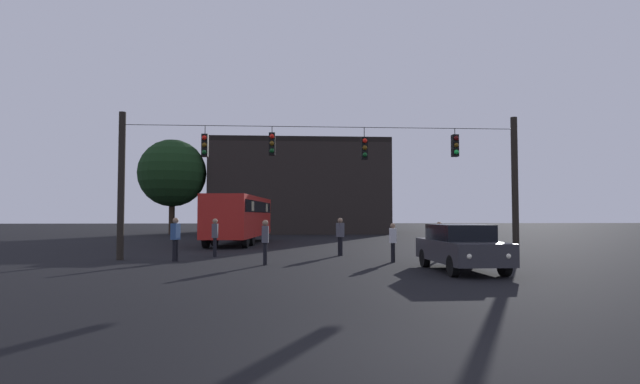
{
  "coord_description": "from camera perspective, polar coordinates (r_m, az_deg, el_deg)",
  "views": [
    {
      "loc": [
        -1.53,
        -6.29,
        1.82
      ],
      "look_at": [
        0.25,
        20.57,
        3.08
      ],
      "focal_mm": 28.11,
      "sensor_mm": 36.0,
      "label": 1
    }
  ],
  "objects": [
    {
      "name": "pedestrian_far_side",
      "position": [
        19.77,
        8.3,
        -5.47
      ],
      "size": [
        0.26,
        0.38,
        1.52
      ],
      "color": "black",
      "rests_on": "ground"
    },
    {
      "name": "pedestrian_crossing_center",
      "position": [
        22.75,
        2.31,
        -4.83
      ],
      "size": [
        0.36,
        0.42,
        1.7
      ],
      "color": "black",
      "rests_on": "ground"
    },
    {
      "name": "overhead_signal_span",
      "position": [
        21.18,
        0.44,
        2.1
      ],
      "size": [
        16.98,
        0.44,
        6.11
      ],
      "color": "black",
      "rests_on": "ground"
    },
    {
      "name": "city_bus",
      "position": [
        32.57,
        -9.08,
        -2.56
      ],
      "size": [
        3.54,
        11.19,
        3.0
      ],
      "color": "#B21E19",
      "rests_on": "ground"
    },
    {
      "name": "pedestrian_crossing_right",
      "position": [
        18.59,
        -6.26,
        -5.4
      ],
      "size": [
        0.25,
        0.36,
        1.65
      ],
      "color": "black",
      "rests_on": "ground"
    },
    {
      "name": "ground_plane",
      "position": [
        30.89,
        -0.95,
        -6.05
      ],
      "size": [
        168.0,
        168.0,
        0.0
      ],
      "primitive_type": "plane",
      "color": "black",
      "rests_on": "ground"
    },
    {
      "name": "car_near_right",
      "position": [
        17.08,
        15.73,
        -6.02
      ],
      "size": [
        1.89,
        4.37,
        1.52
      ],
      "color": "#2D2D33",
      "rests_on": "ground"
    },
    {
      "name": "pedestrian_crossing_left",
      "position": [
        22.55,
        -11.87,
        -4.83
      ],
      "size": [
        0.24,
        0.36,
        1.68
      ],
      "color": "black",
      "rests_on": "ground"
    },
    {
      "name": "tree_left_silhouette",
      "position": [
        49.54,
        -16.46,
        2.07
      ],
      "size": [
        6.38,
        6.38,
        9.03
      ],
      "color": "#2D2116",
      "rests_on": "ground"
    },
    {
      "name": "pedestrian_near_bus",
      "position": [
        20.87,
        13.44,
        -5.21
      ],
      "size": [
        0.35,
        0.42,
        1.56
      ],
      "color": "black",
      "rests_on": "ground"
    },
    {
      "name": "corner_building",
      "position": [
        53.79,
        -2.42,
        0.35
      ],
      "size": [
        17.47,
        13.46,
        9.32
      ],
      "color": "black",
      "rests_on": "ground"
    },
    {
      "name": "pedestrian_trailing",
      "position": [
        20.74,
        -16.14,
        -4.89
      ],
      "size": [
        0.34,
        0.42,
        1.73
      ],
      "color": "black",
      "rests_on": "ground"
    }
  ]
}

